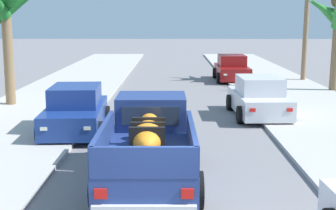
{
  "coord_description": "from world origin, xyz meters",
  "views": [
    {
      "loc": [
        -0.14,
        -7.34,
        3.73
      ],
      "look_at": [
        -0.26,
        6.81,
        1.2
      ],
      "focal_mm": 52.43,
      "sensor_mm": 36.0,
      "label": 1
    }
  ],
  "objects_px": {
    "car_right_near": "(76,111)",
    "car_left_mid": "(259,98)",
    "pickup_truck": "(150,148)",
    "palm_tree_left_mid": "(4,8)",
    "car_right_mid": "(232,69)"
  },
  "relations": [
    {
      "from": "pickup_truck",
      "to": "palm_tree_left_mid",
      "type": "xyz_separation_m",
      "value": [
        -6.37,
        9.62,
        3.31
      ]
    },
    {
      "from": "pickup_truck",
      "to": "car_right_mid",
      "type": "xyz_separation_m",
      "value": [
        4.08,
        18.39,
        -0.1
      ]
    },
    {
      "from": "pickup_truck",
      "to": "car_left_mid",
      "type": "bearing_deg",
      "value": 63.48
    },
    {
      "from": "car_right_near",
      "to": "car_left_mid",
      "type": "bearing_deg",
      "value": 22.46
    },
    {
      "from": "pickup_truck",
      "to": "car_right_near",
      "type": "xyz_separation_m",
      "value": [
        -2.65,
        4.96,
        -0.1
      ]
    },
    {
      "from": "palm_tree_left_mid",
      "to": "car_right_mid",
      "type": "bearing_deg",
      "value": 40.0
    },
    {
      "from": "car_left_mid",
      "to": "car_right_mid",
      "type": "bearing_deg",
      "value": 88.56
    },
    {
      "from": "car_left_mid",
      "to": "palm_tree_left_mid",
      "type": "relative_size",
      "value": 0.84
    },
    {
      "from": "pickup_truck",
      "to": "palm_tree_left_mid",
      "type": "bearing_deg",
      "value": 123.53
    },
    {
      "from": "car_left_mid",
      "to": "car_right_mid",
      "type": "relative_size",
      "value": 1.01
    },
    {
      "from": "car_right_near",
      "to": "car_right_mid",
      "type": "height_order",
      "value": "same"
    },
    {
      "from": "car_left_mid",
      "to": "car_right_near",
      "type": "bearing_deg",
      "value": -157.54
    },
    {
      "from": "car_right_near",
      "to": "car_left_mid",
      "type": "relative_size",
      "value": 1.01
    },
    {
      "from": "pickup_truck",
      "to": "car_right_mid",
      "type": "relative_size",
      "value": 1.23
    },
    {
      "from": "pickup_truck",
      "to": "palm_tree_left_mid",
      "type": "height_order",
      "value": "palm_tree_left_mid"
    }
  ]
}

